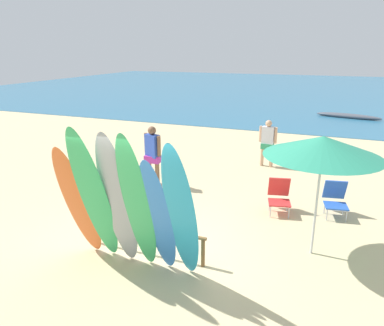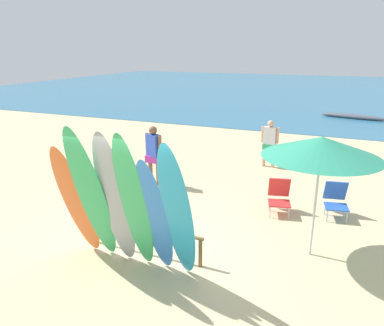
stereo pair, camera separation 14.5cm
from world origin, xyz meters
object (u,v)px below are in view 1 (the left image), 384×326
(surfboard_green_3, at_px, (137,205))
(beach_chair_blue, at_px, (335,197))
(beachgoer_by_water, at_px, (268,140))
(beach_umbrella, at_px, (323,146))
(surfboard_rack, at_px, (146,232))
(distant_boat, at_px, (348,116))
(surfboard_blue_4, at_px, (158,218))
(beach_chair_red, at_px, (279,194))
(surfboard_teal_5, at_px, (181,215))
(surfboard_green_1, at_px, (95,198))
(beachgoer_near_rack, at_px, (153,151))
(surfboard_orange_0, at_px, (79,204))
(surfboard_grey_2, at_px, (118,202))

(surfboard_green_3, relative_size, beach_chair_blue, 3.28)
(beachgoer_by_water, relative_size, beach_umbrella, 0.67)
(surfboard_rack, distance_m, distant_boat, 17.05)
(surfboard_green_3, height_order, surfboard_blue_4, surfboard_green_3)
(beach_chair_red, bearing_deg, surfboard_teal_5, -120.28)
(surfboard_green_1, height_order, distant_boat, surfboard_green_1)
(surfboard_rack, distance_m, beachgoer_near_rack, 3.78)
(beach_chair_red, bearing_deg, surfboard_orange_0, -143.74)
(surfboard_rack, xyz_separation_m, surfboard_blue_4, (0.55, -0.55, 0.65))
(surfboard_blue_4, xyz_separation_m, distant_boat, (3.35, 17.15, -0.98))
(surfboard_grey_2, height_order, surfboard_green_3, surfboard_green_3)
(distant_boat, bearing_deg, surfboard_green_3, -102.10)
(surfboard_teal_5, distance_m, beach_chair_red, 3.70)
(surfboard_green_1, xyz_separation_m, distant_boat, (4.45, 17.31, -1.22))
(beach_chair_red, bearing_deg, surfboard_grey_2, -135.73)
(surfboard_blue_4, relative_size, beach_chair_blue, 2.78)
(surfboard_green_1, distance_m, beachgoer_by_water, 7.16)
(surfboard_blue_4, distance_m, beach_chair_blue, 4.63)
(surfboard_grey_2, relative_size, beach_chair_blue, 3.25)
(surfboard_teal_5, xyz_separation_m, distant_boat, (2.92, 17.21, -1.14))
(surfboard_teal_5, bearing_deg, surfboard_green_3, -177.66)
(surfboard_rack, relative_size, surfboard_blue_4, 1.04)
(beachgoer_near_rack, bearing_deg, beachgoer_by_water, -112.61)
(surfboard_grey_2, bearing_deg, surfboard_green_3, -5.89)
(beachgoer_near_rack, bearing_deg, beach_umbrella, 175.00)
(surfboard_teal_5, bearing_deg, beach_chair_blue, 60.46)
(surfboard_blue_4, height_order, beach_chair_red, surfboard_blue_4)
(surfboard_grey_2, relative_size, beachgoer_by_water, 1.73)
(beachgoer_near_rack, bearing_deg, surfboard_teal_5, 143.99)
(surfboard_orange_0, xyz_separation_m, distant_boat, (4.84, 17.25, -1.03))
(surfboard_teal_5, height_order, beachgoer_by_water, surfboard_teal_5)
(surfboard_orange_0, relative_size, surfboard_teal_5, 0.93)
(beachgoer_by_water, bearing_deg, surfboard_rack, 83.17)
(beachgoer_by_water, bearing_deg, beach_chair_red, 108.36)
(surfboard_green_1, xyz_separation_m, beach_chair_red, (2.60, 3.54, -0.91))
(beachgoer_near_rack, bearing_deg, surfboard_blue_4, 139.81)
(distant_boat, bearing_deg, beachgoer_near_rack, -112.56)
(surfboard_green_3, xyz_separation_m, beach_chair_red, (1.84, 3.45, -0.87))
(surfboard_orange_0, bearing_deg, surfboard_grey_2, -1.74)
(surfboard_rack, bearing_deg, beach_chair_red, 54.13)
(surfboard_green_3, distance_m, beach_chair_red, 4.00)
(surfboard_rack, distance_m, surfboard_green_1, 1.27)
(surfboard_grey_2, bearing_deg, beachgoer_near_rack, 104.73)
(beach_chair_blue, xyz_separation_m, beach_umbrella, (-0.37, -1.96, 1.68))
(surfboard_green_3, distance_m, beachgoer_by_water, 6.93)
(surfboard_rack, relative_size, distant_boat, 0.68)
(surfboard_green_1, relative_size, distant_boat, 0.81)
(surfboard_green_3, distance_m, beachgoer_near_rack, 4.41)
(beach_chair_blue, bearing_deg, beachgoer_by_water, 114.44)
(surfboard_teal_5, height_order, beach_chair_red, surfboard_teal_5)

